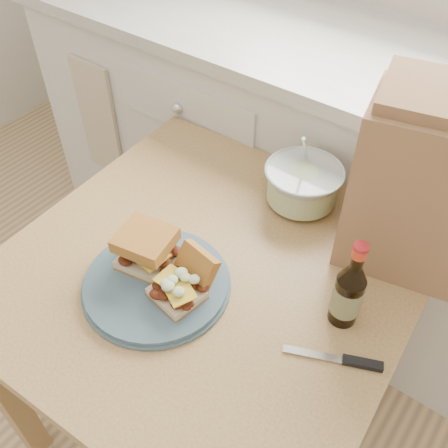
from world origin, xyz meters
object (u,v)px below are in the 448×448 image
Objects in this scene: dining_table at (209,295)px; coleslaw_bowl at (302,186)px; plate at (156,283)px; paper_bag at (426,192)px; beer_bottle at (348,293)px.

coleslaw_bowl is at bearing 76.89° from dining_table.
plate is 0.43m from coleslaw_bowl.
dining_table is 2.99× the size of plate.
paper_bag reaches higher than plate.
coleslaw_bowl is (0.10, 0.42, 0.04)m from plate.
paper_bag is at bearing -3.73° from coleslaw_bowl.
plate is 0.39m from beer_bottle.
beer_bottle is at bearing -45.73° from coleslaw_bowl.
paper_bag reaches higher than beer_bottle.
plate is 1.44× the size of beer_bottle.
coleslaw_bowl is at bearing 75.89° from plate.
coleslaw_bowl is at bearing 144.81° from beer_bottle.
beer_bottle is (0.35, 0.16, 0.07)m from plate.
dining_table is at bearing -151.57° from paper_bag.
beer_bottle reaches higher than dining_table.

